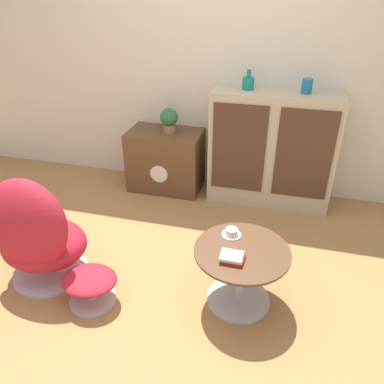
# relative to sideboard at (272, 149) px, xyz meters

# --- Properties ---
(ground_plane) EXTENTS (12.00, 12.00, 0.00)m
(ground_plane) POSITION_rel_sideboard_xyz_m (-0.62, -1.45, -0.54)
(ground_plane) COLOR #A87542
(wall_back) EXTENTS (6.40, 0.06, 2.60)m
(wall_back) POSITION_rel_sideboard_xyz_m (-0.62, 0.24, 0.76)
(wall_back) COLOR beige
(wall_back) RESTS_ON ground_plane
(sideboard) EXTENTS (1.15, 0.42, 1.09)m
(sideboard) POSITION_rel_sideboard_xyz_m (0.00, 0.00, 0.00)
(sideboard) COLOR tan
(sideboard) RESTS_ON ground_plane
(tv_console) EXTENTS (0.74, 0.45, 0.62)m
(tv_console) POSITION_rel_sideboard_xyz_m (-1.05, -0.02, -0.23)
(tv_console) COLOR brown
(tv_console) RESTS_ON ground_plane
(egg_chair) EXTENTS (0.66, 0.61, 0.86)m
(egg_chair) POSITION_rel_sideboard_xyz_m (-1.49, -1.58, -0.15)
(egg_chair) COLOR #B7B7BC
(egg_chair) RESTS_ON ground_plane
(ottoman) EXTENTS (0.38, 0.32, 0.24)m
(ottoman) POSITION_rel_sideboard_xyz_m (-1.05, -1.70, -0.38)
(ottoman) COLOR #B7B7BC
(ottoman) RESTS_ON ground_plane
(coffee_table) EXTENTS (0.62, 0.62, 0.44)m
(coffee_table) POSITION_rel_sideboard_xyz_m (-0.07, -1.44, -0.27)
(coffee_table) COLOR #B7B7BC
(coffee_table) RESTS_ON ground_plane
(vase_leftmost) EXTENTS (0.11, 0.11, 0.17)m
(vase_leftmost) POSITION_rel_sideboard_xyz_m (-0.27, 0.00, 0.60)
(vase_leftmost) COLOR #147A75
(vase_leftmost) RESTS_ON sideboard
(vase_inner_left) EXTENTS (0.09, 0.09, 0.12)m
(vase_inner_left) POSITION_rel_sideboard_xyz_m (0.23, 0.00, 0.60)
(vase_inner_left) COLOR #196699
(vase_inner_left) RESTS_ON sideboard
(potted_plant) EXTENTS (0.17, 0.17, 0.24)m
(potted_plant) POSITION_rel_sideboard_xyz_m (-1.00, -0.02, 0.21)
(potted_plant) COLOR #996B4C
(potted_plant) RESTS_ON tv_console
(teacup) EXTENTS (0.13, 0.13, 0.05)m
(teacup) POSITION_rel_sideboard_xyz_m (-0.16, -1.30, -0.08)
(teacup) COLOR silver
(teacup) RESTS_ON coffee_table
(book_stack) EXTENTS (0.15, 0.12, 0.04)m
(book_stack) POSITION_rel_sideboard_xyz_m (-0.12, -1.56, -0.08)
(book_stack) COLOR red
(book_stack) RESTS_ON coffee_table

